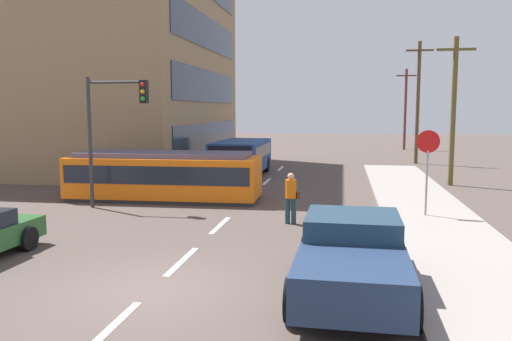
# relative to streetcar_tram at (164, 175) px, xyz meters

# --- Properties ---
(ground_plane) EXTENTS (120.00, 120.00, 0.00)m
(ground_plane) POSITION_rel_streetcar_tram_xyz_m (3.39, -0.31, -1.02)
(ground_plane) COLOR #4F423D
(sidewalk_curb_right) EXTENTS (3.20, 36.00, 0.14)m
(sidewalk_curb_right) POSITION_rel_streetcar_tram_xyz_m (10.19, -4.31, -0.95)
(sidewalk_curb_right) COLOR gray
(sidewalk_curb_right) RESTS_ON ground
(lane_stripe_0) EXTENTS (0.16, 2.40, 0.01)m
(lane_stripe_0) POSITION_rel_streetcar_tram_xyz_m (3.39, -12.31, -1.02)
(lane_stripe_0) COLOR silver
(lane_stripe_0) RESTS_ON ground
(lane_stripe_1) EXTENTS (0.16, 2.40, 0.01)m
(lane_stripe_1) POSITION_rel_streetcar_tram_xyz_m (3.39, -8.31, -1.02)
(lane_stripe_1) COLOR silver
(lane_stripe_1) RESTS_ON ground
(lane_stripe_2) EXTENTS (0.16, 2.40, 0.01)m
(lane_stripe_2) POSITION_rel_streetcar_tram_xyz_m (3.39, -4.31, -1.02)
(lane_stripe_2) COLOR silver
(lane_stripe_2) RESTS_ON ground
(lane_stripe_3) EXTENTS (0.16, 2.40, 0.01)m
(lane_stripe_3) POSITION_rel_streetcar_tram_xyz_m (3.39, 6.00, -1.02)
(lane_stripe_3) COLOR silver
(lane_stripe_3) RESTS_ON ground
(lane_stripe_4) EXTENTS (0.16, 2.40, 0.01)m
(lane_stripe_4) POSITION_rel_streetcar_tram_xyz_m (3.39, 12.00, -1.02)
(lane_stripe_4) COLOR silver
(lane_stripe_4) RESTS_ON ground
(corner_building) EXTENTS (17.49, 16.47, 16.00)m
(corner_building) POSITION_rel_streetcar_tram_xyz_m (-9.74, 11.11, 6.98)
(corner_building) COLOR #957A55
(corner_building) RESTS_ON ground
(streetcar_tram) EXTENTS (7.86, 2.75, 1.97)m
(streetcar_tram) POSITION_rel_streetcar_tram_xyz_m (0.00, 0.00, 0.00)
(streetcar_tram) COLOR orange
(streetcar_tram) RESTS_ON ground
(city_bus) EXTENTS (2.58, 5.95, 1.95)m
(city_bus) POSITION_rel_streetcar_tram_xyz_m (1.60, 8.28, 0.10)
(city_bus) COLOR navy
(city_bus) RESTS_ON ground
(pedestrian_crossing) EXTENTS (0.48, 0.36, 1.67)m
(pedestrian_crossing) POSITION_rel_streetcar_tram_xyz_m (5.60, -3.67, -0.08)
(pedestrian_crossing) COLOR #1C393E
(pedestrian_crossing) RESTS_ON ground
(pickup_truck_parked) EXTENTS (2.34, 5.03, 1.55)m
(pickup_truck_parked) POSITION_rel_streetcar_tram_xyz_m (7.45, -9.98, -0.22)
(pickup_truck_parked) COLOR navy
(pickup_truck_parked) RESTS_ON ground
(parked_sedan_mid) EXTENTS (2.13, 4.13, 1.19)m
(parked_sedan_mid) POSITION_rel_streetcar_tram_xyz_m (-1.73, 3.96, -0.40)
(parked_sedan_mid) COLOR black
(parked_sedan_mid) RESTS_ON ground
(parked_sedan_far) EXTENTS (2.05, 4.34, 1.19)m
(parked_sedan_far) POSITION_rel_streetcar_tram_xyz_m (-1.50, 10.40, -0.40)
(parked_sedan_far) COLOR black
(parked_sedan_far) RESTS_ON ground
(stop_sign) EXTENTS (0.76, 0.07, 2.88)m
(stop_sign) POSITION_rel_streetcar_tram_xyz_m (10.04, -2.22, 1.17)
(stop_sign) COLOR gray
(stop_sign) RESTS_ON sidewalk_curb_right
(traffic_light_mast) EXTENTS (2.39, 0.33, 4.90)m
(traffic_light_mast) POSITION_rel_streetcar_tram_xyz_m (-1.20, -2.12, 2.39)
(traffic_light_mast) COLOR #333333
(traffic_light_mast) RESTS_ON ground
(utility_pole_mid) EXTENTS (1.80, 0.24, 7.14)m
(utility_pole_mid) POSITION_rel_streetcar_tram_xyz_m (12.46, 6.19, 2.73)
(utility_pole_mid) COLOR brown
(utility_pole_mid) RESTS_ON ground
(utility_pole_far) EXTENTS (1.80, 0.24, 8.24)m
(utility_pole_far) POSITION_rel_streetcar_tram_xyz_m (12.19, 16.54, 3.28)
(utility_pole_far) COLOR brown
(utility_pole_far) RESTS_ON ground
(utility_pole_distant) EXTENTS (1.80, 0.24, 7.35)m
(utility_pole_distant) POSITION_rel_streetcar_tram_xyz_m (12.81, 29.26, 2.83)
(utility_pole_distant) COLOR brown
(utility_pole_distant) RESTS_ON ground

